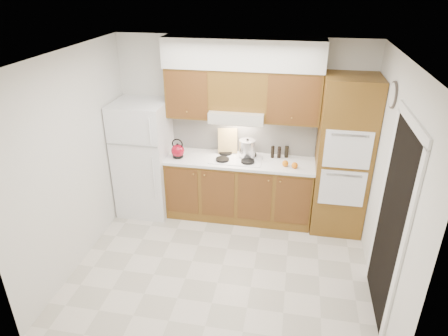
% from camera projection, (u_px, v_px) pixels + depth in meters
% --- Properties ---
extents(floor, '(3.60, 3.60, 0.00)m').
position_uv_depth(floor, '(223.00, 265.00, 5.07)').
color(floor, beige).
rests_on(floor, ground).
extents(ceiling, '(3.60, 3.60, 0.00)m').
position_uv_depth(ceiling, '(222.00, 56.00, 3.93)').
color(ceiling, white).
rests_on(ceiling, wall_back).
extents(wall_back, '(3.60, 0.02, 2.60)m').
position_uv_depth(wall_back, '(241.00, 128.00, 5.83)').
color(wall_back, silver).
rests_on(wall_back, floor).
extents(wall_left, '(0.02, 3.00, 2.60)m').
position_uv_depth(wall_left, '(76.00, 161.00, 4.80)').
color(wall_left, silver).
rests_on(wall_left, floor).
extents(wall_right, '(0.02, 3.00, 2.60)m').
position_uv_depth(wall_right, '(390.00, 188.00, 4.21)').
color(wall_right, silver).
rests_on(wall_right, floor).
extents(fridge, '(0.75, 0.72, 1.72)m').
position_uv_depth(fridge, '(144.00, 158.00, 5.93)').
color(fridge, white).
rests_on(fridge, floor).
extents(base_cabinets, '(2.11, 0.60, 0.90)m').
position_uv_depth(base_cabinets, '(239.00, 189.00, 5.93)').
color(base_cabinets, brown).
rests_on(base_cabinets, floor).
extents(countertop, '(2.13, 0.62, 0.04)m').
position_uv_depth(countertop, '(240.00, 161.00, 5.72)').
color(countertop, white).
rests_on(countertop, base_cabinets).
extents(backsplash, '(2.11, 0.03, 0.56)m').
position_uv_depth(backsplash, '(243.00, 134.00, 5.85)').
color(backsplash, white).
rests_on(backsplash, countertop).
extents(oven_cabinet, '(0.70, 0.65, 2.20)m').
position_uv_depth(oven_cabinet, '(343.00, 157.00, 5.40)').
color(oven_cabinet, brown).
rests_on(oven_cabinet, floor).
extents(upper_cab_left, '(0.63, 0.33, 0.70)m').
position_uv_depth(upper_cab_left, '(190.00, 92.00, 5.56)').
color(upper_cab_left, brown).
rests_on(upper_cab_left, wall_back).
extents(upper_cab_right, '(0.73, 0.33, 0.70)m').
position_uv_depth(upper_cab_right, '(293.00, 97.00, 5.33)').
color(upper_cab_right, brown).
rests_on(upper_cab_right, wall_back).
extents(range_hood, '(0.75, 0.45, 0.15)m').
position_uv_depth(range_hood, '(238.00, 115.00, 5.51)').
color(range_hood, silver).
rests_on(range_hood, wall_back).
extents(upper_cab_over_hood, '(0.75, 0.33, 0.55)m').
position_uv_depth(upper_cab_over_hood, '(239.00, 89.00, 5.41)').
color(upper_cab_over_hood, brown).
rests_on(upper_cab_over_hood, range_hood).
extents(soffit, '(2.13, 0.36, 0.40)m').
position_uv_depth(soffit, '(243.00, 53.00, 5.18)').
color(soffit, silver).
rests_on(soffit, wall_back).
extents(cooktop, '(0.74, 0.50, 0.01)m').
position_uv_depth(cooktop, '(236.00, 158.00, 5.73)').
color(cooktop, white).
rests_on(cooktop, countertop).
extents(doorway, '(0.02, 0.90, 2.10)m').
position_uv_depth(doorway, '(391.00, 226.00, 4.01)').
color(doorway, black).
rests_on(doorway, floor).
extents(wall_clock, '(0.02, 0.30, 0.30)m').
position_uv_depth(wall_clock, '(393.00, 95.00, 4.33)').
color(wall_clock, '#3F3833').
rests_on(wall_clock, wall_right).
extents(kettle, '(0.25, 0.25, 0.19)m').
position_uv_depth(kettle, '(178.00, 151.00, 5.72)').
color(kettle, maroon).
rests_on(kettle, countertop).
extents(cutting_board, '(0.29, 0.15, 0.37)m').
position_uv_depth(cutting_board, '(228.00, 141.00, 5.81)').
color(cutting_board, tan).
rests_on(cutting_board, countertop).
extents(stock_pot, '(0.29, 0.29, 0.23)m').
position_uv_depth(stock_pot, '(247.00, 148.00, 5.70)').
color(stock_pot, silver).
rests_on(stock_pot, cooktop).
extents(condiment_a, '(0.06, 0.06, 0.18)m').
position_uv_depth(condiment_a, '(273.00, 152.00, 5.73)').
color(condiment_a, black).
rests_on(condiment_a, countertop).
extents(condiment_b, '(0.06, 0.06, 0.17)m').
position_uv_depth(condiment_b, '(279.00, 152.00, 5.73)').
color(condiment_b, black).
rests_on(condiment_b, countertop).
extents(condiment_c, '(0.06, 0.06, 0.17)m').
position_uv_depth(condiment_c, '(286.00, 152.00, 5.74)').
color(condiment_c, black).
rests_on(condiment_c, countertop).
extents(orange_near, '(0.09, 0.09, 0.09)m').
position_uv_depth(orange_near, '(295.00, 165.00, 5.43)').
color(orange_near, '#D9510B').
rests_on(orange_near, countertop).
extents(orange_far, '(0.11, 0.11, 0.09)m').
position_uv_depth(orange_far, '(285.00, 163.00, 5.48)').
color(orange_far, orange).
rests_on(orange_far, countertop).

